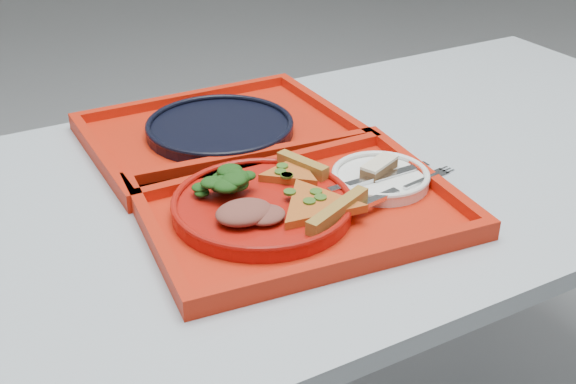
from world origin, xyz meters
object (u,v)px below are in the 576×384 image
object	(u,v)px
dinner_plate	(262,207)
dessert_bar	(379,167)
tray_far	(220,136)
navy_plate	(220,129)
tray_main	(299,210)

from	to	relation	value
dinner_plate	dessert_bar	distance (m)	0.20
tray_far	dinner_plate	bearing A→B (deg)	-101.63
tray_far	navy_plate	bearing A→B (deg)	-44.47
tray_main	dessert_bar	world-z (taller)	dessert_bar
tray_far	dessert_bar	distance (m)	0.32
tray_far	dessert_bar	xyz separation A→B (m)	(0.14, -0.28, 0.03)
tray_main	dinner_plate	xyz separation A→B (m)	(-0.05, 0.01, 0.02)
navy_plate	dinner_plate	bearing A→B (deg)	-102.15
dinner_plate	navy_plate	xyz separation A→B (m)	(0.06, 0.28, -0.00)
tray_main	navy_plate	xyz separation A→B (m)	(0.01, 0.29, 0.01)
dessert_bar	tray_main	bearing A→B (deg)	160.71
tray_main	dinner_plate	world-z (taller)	dinner_plate
dinner_plate	dessert_bar	bearing A→B (deg)	0.16
dinner_plate	tray_far	bearing A→B (deg)	77.85
tray_far	navy_plate	size ratio (longest dim) A/B	1.73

